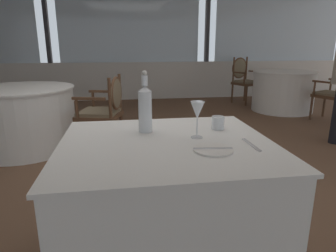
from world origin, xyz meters
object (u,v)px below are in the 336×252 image
(water_bottle, at_px, (145,108))
(dining_chair_1_1, at_px, (243,77))
(water_tumbler, at_px, (218,123))
(side_plate, at_px, (213,149))
(wine_glass, at_px, (197,111))
(dining_chair_0_0, at_px, (106,107))

(water_bottle, bearing_deg, dining_chair_1_1, 61.14)
(water_tumbler, bearing_deg, side_plate, -111.21)
(wine_glass, relative_size, dining_chair_1_1, 0.20)
(dining_chair_0_0, bearing_deg, water_bottle, 115.54)
(side_plate, distance_m, water_tumbler, 0.38)
(water_bottle, bearing_deg, dining_chair_0_0, 100.51)
(dining_chair_0_0, xyz_separation_m, dining_chair_1_1, (2.80, 2.70, 0.03))
(side_plate, distance_m, dining_chair_0_0, 2.25)
(wine_glass, distance_m, dining_chair_0_0, 2.06)
(side_plate, distance_m, wine_glass, 0.26)
(side_plate, bearing_deg, dining_chair_1_1, 65.85)
(wine_glass, relative_size, water_tumbler, 2.57)
(dining_chair_0_0, bearing_deg, water_tumbler, 128.09)
(water_bottle, relative_size, wine_glass, 1.76)
(water_tumbler, height_order, dining_chair_0_0, dining_chair_0_0)
(water_tumbler, bearing_deg, wine_glass, -138.65)
(dining_chair_1_1, bearing_deg, dining_chair_0_0, -71.42)
(water_bottle, height_order, dining_chair_1_1, water_bottle)
(wine_glass, height_order, dining_chair_0_0, wine_glass)
(side_plate, xyz_separation_m, wine_glass, (-0.03, 0.21, 0.14))
(water_bottle, relative_size, water_tumbler, 4.52)
(dining_chair_0_0, distance_m, dining_chair_1_1, 3.89)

